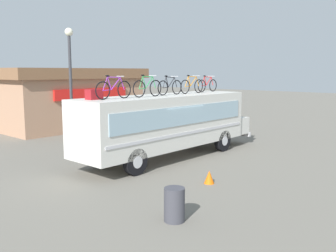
% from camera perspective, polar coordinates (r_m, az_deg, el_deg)
% --- Properties ---
extents(ground_plane, '(120.00, 120.00, 0.00)m').
position_cam_1_polar(ground_plane, '(17.61, -0.35, -4.94)').
color(ground_plane, slate).
extents(bus, '(10.51, 2.42, 2.95)m').
position_cam_1_polar(bus, '(17.44, 0.10, 0.69)').
color(bus, silver).
rests_on(bus, ground).
extents(luggage_bag_1, '(0.58, 0.41, 0.40)m').
position_cam_1_polar(luggage_bag_1, '(14.83, -11.15, 4.72)').
color(luggage_bag_1, maroon).
rests_on(luggage_bag_1, bus).
extents(rooftop_bicycle_1, '(1.79, 0.44, 0.94)m').
position_cam_1_polar(rooftop_bicycle_1, '(14.91, -8.23, 5.55)').
color(rooftop_bicycle_1, black).
rests_on(rooftop_bicycle_1, bus).
extents(rooftop_bicycle_2, '(1.70, 0.44, 0.95)m').
position_cam_1_polar(rooftop_bicycle_2, '(16.02, -3.13, 5.82)').
color(rooftop_bicycle_2, black).
rests_on(rooftop_bicycle_2, bus).
extents(rooftop_bicycle_3, '(1.64, 0.44, 0.90)m').
position_cam_1_polar(rooftop_bicycle_3, '(17.40, 0.29, 5.97)').
color(rooftop_bicycle_3, black).
rests_on(rooftop_bicycle_3, bus).
extents(rooftop_bicycle_4, '(1.76, 0.44, 0.91)m').
position_cam_1_polar(rooftop_bicycle_4, '(18.68, 3.65, 6.12)').
color(rooftop_bicycle_4, black).
rests_on(rooftop_bicycle_4, bus).
extents(rooftop_bicycle_5, '(1.66, 0.44, 0.87)m').
position_cam_1_polar(rooftop_bicycle_5, '(20.11, 6.00, 6.21)').
color(rooftop_bicycle_5, black).
rests_on(rooftop_bicycle_5, bus).
extents(roadside_building, '(10.46, 7.57, 4.24)m').
position_cam_1_polar(roadside_building, '(28.94, -15.64, 4.30)').
color(roadside_building, tan).
rests_on(roadside_building, ground).
extents(trash_bin, '(0.57, 0.57, 0.93)m').
position_cam_1_polar(trash_bin, '(10.37, 0.98, -11.82)').
color(trash_bin, '#3F3F47').
rests_on(trash_bin, ground).
extents(traffic_cone, '(0.37, 0.37, 0.48)m').
position_cam_1_polar(traffic_cone, '(13.81, 6.26, -7.70)').
color(traffic_cone, orange).
rests_on(traffic_cone, ground).
extents(street_lamp, '(0.39, 0.39, 6.05)m').
position_cam_1_polar(street_lamp, '(18.69, -14.57, 7.58)').
color(street_lamp, '#38383D').
rests_on(street_lamp, ground).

